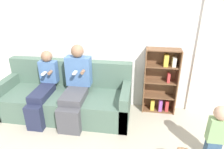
{
  "coord_description": "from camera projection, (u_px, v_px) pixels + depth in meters",
  "views": [
    {
      "loc": [
        0.92,
        -2.28,
        2.03
      ],
      "look_at": [
        0.5,
        0.56,
        0.75
      ],
      "focal_mm": 32.0,
      "sensor_mm": 36.0,
      "label": 1
    }
  ],
  "objects": [
    {
      "name": "couch",
      "position": [
        66.0,
        98.0,
        3.41
      ],
      "size": [
        2.17,
        0.83,
        0.86
      ],
      "color": "#4C6656",
      "rests_on": "ground_plane"
    },
    {
      "name": "toddler_standing",
      "position": [
        217.0,
        131.0,
        2.43
      ],
      "size": [
        0.21,
        0.17,
        0.76
      ],
      "color": "#335170",
      "rests_on": "ground_plane"
    },
    {
      "name": "child_seated",
      "position": [
        43.0,
        87.0,
        3.22
      ],
      "size": [
        0.3,
        0.79,
        1.07
      ],
      "color": "#232842",
      "rests_on": "ground_plane"
    },
    {
      "name": "back_wall",
      "position": [
        86.0,
        35.0,
        3.36
      ],
      "size": [
        10.0,
        0.06,
        2.55
      ],
      "color": "silver",
      "rests_on": "ground_plane"
    },
    {
      "name": "ground_plane",
      "position": [
        74.0,
        133.0,
        3.01
      ],
      "size": [
        14.0,
        14.0,
        0.0
      ],
      "primitive_type": "plane",
      "color": "#B2A893"
    },
    {
      "name": "adult_seated",
      "position": [
        76.0,
        84.0,
        3.15
      ],
      "size": [
        0.4,
        0.78,
        1.2
      ],
      "color": "#47474C",
      "rests_on": "ground_plane"
    },
    {
      "name": "curtain_panel",
      "position": [
        222.0,
        54.0,
        3.11
      ],
      "size": [
        0.79,
        0.04,
        2.12
      ],
      "color": "silver",
      "rests_on": "ground_plane"
    },
    {
      "name": "bookshelf",
      "position": [
        161.0,
        82.0,
        3.37
      ],
      "size": [
        0.55,
        0.23,
        1.13
      ],
      "color": "brown",
      "rests_on": "ground_plane"
    }
  ]
}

